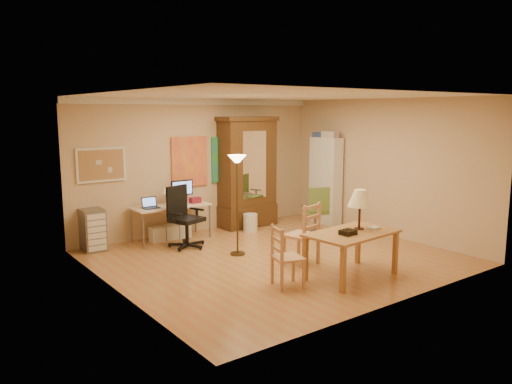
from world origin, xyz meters
TOP-DOWN VIEW (x-y plane):
  - floor at (0.00, 0.00)m, footprint 5.50×5.50m
  - crown_molding at (0.00, 2.46)m, footprint 5.50×0.08m
  - corkboard at (-2.05, 2.47)m, footprint 0.90×0.04m
  - art_panel_left at (-0.25, 2.47)m, footprint 0.80×0.04m
  - art_panel_right at (0.65, 2.47)m, footprint 0.75×0.04m
  - dining_table at (0.37, -1.42)m, footprint 1.44×0.94m
  - ladder_chair_back at (0.10, -0.57)m, footprint 0.56×0.55m
  - ladder_chair_left at (-0.76, -1.18)m, footprint 0.48×0.50m
  - torchiere_lamp at (-0.41, 0.54)m, footprint 0.31×0.31m
  - computer_desk at (-0.84, 2.15)m, footprint 1.48×0.65m
  - office_chair_black at (-0.90, 1.51)m, footprint 0.69×0.69m
  - office_chair_green at (1.70, 0.82)m, footprint 0.60×0.60m
  - drawer_cart at (-2.32, 2.29)m, footprint 0.37×0.45m
  - armoire at (1.01, 2.24)m, footprint 1.27×0.60m
  - bookshelf at (2.55, 1.43)m, footprint 0.28×0.76m
  - wastebin at (0.75, 1.77)m, footprint 0.29×0.29m

SIDE VIEW (x-z plane):
  - floor at x=0.00m, z-range 0.00..0.00m
  - wastebin at x=0.75m, z-range 0.00..0.37m
  - office_chair_green at x=1.70m, z-range -0.23..0.75m
  - office_chair_black at x=-0.90m, z-range -0.26..0.86m
  - drawer_cart at x=-2.32m, z-range 0.00..0.75m
  - ladder_chair_left at x=-0.76m, z-range -0.03..0.85m
  - computer_desk at x=-0.84m, z-range -0.15..0.97m
  - ladder_chair_back at x=0.10m, z-range -0.03..0.99m
  - dining_table at x=0.37m, z-range 0.17..1.46m
  - bookshelf at x=2.55m, z-range 0.00..1.89m
  - armoire at x=1.01m, z-range -0.15..2.19m
  - torchiere_lamp at x=-0.41m, z-range 0.52..2.25m
  - art_panel_left at x=-0.25m, z-range 0.95..1.95m
  - art_panel_right at x=0.65m, z-range 0.98..1.92m
  - corkboard at x=-2.05m, z-range 1.19..1.81m
  - crown_molding at x=0.00m, z-range 2.58..2.70m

